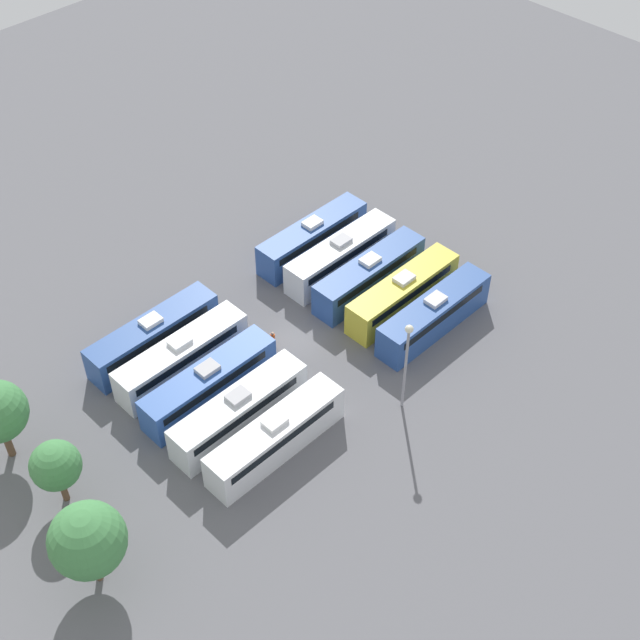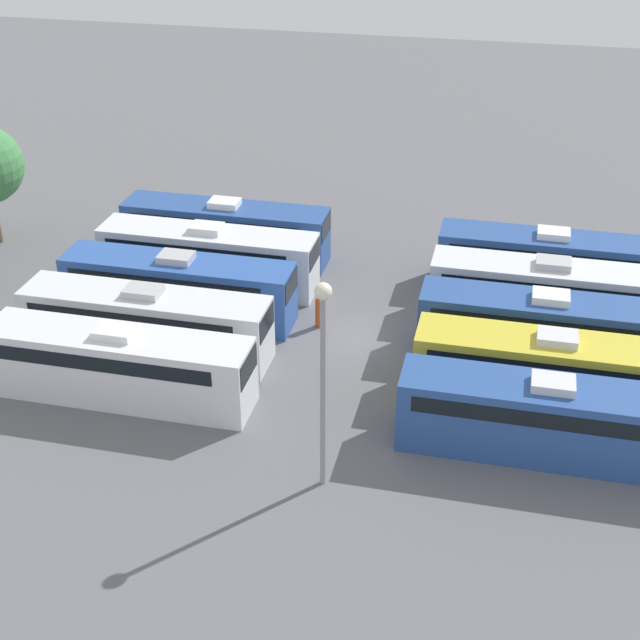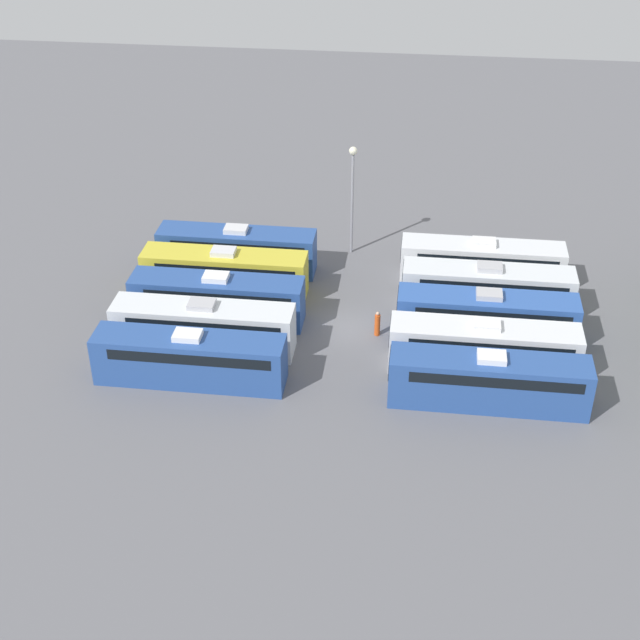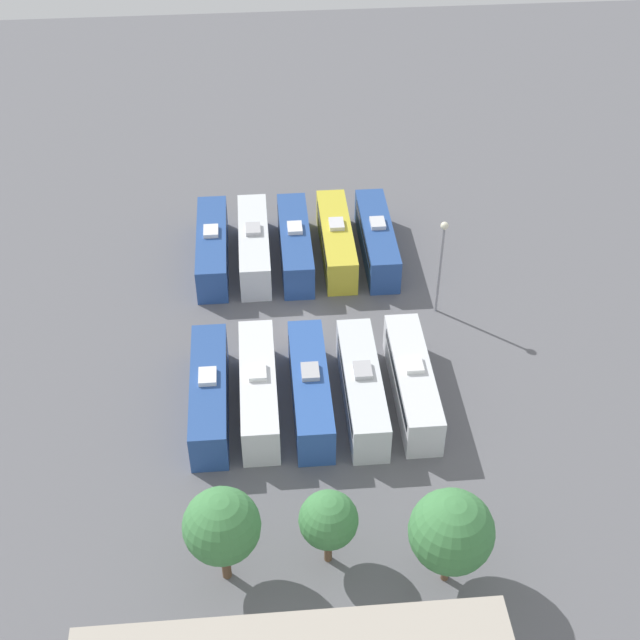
{
  "view_description": "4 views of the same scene",
  "coord_description": "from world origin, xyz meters",
  "px_view_note": "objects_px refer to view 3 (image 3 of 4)",
  "views": [
    {
      "loc": [
        -36.75,
        33.71,
        50.44
      ],
      "look_at": [
        -1.59,
        -1.23,
        2.45
      ],
      "focal_mm": 50.0,
      "sensor_mm": 36.0,
      "label": 1
    },
    {
      "loc": [
        -35.33,
        -6.54,
        21.44
      ],
      "look_at": [
        -1.2,
        1.36,
        1.41
      ],
      "focal_mm": 50.0,
      "sensor_mm": 36.0,
      "label": 2
    },
    {
      "loc": [
        48.34,
        4.15,
        31.13
      ],
      "look_at": [
        1.9,
        -1.69,
        1.66
      ],
      "focal_mm": 50.0,
      "sensor_mm": 36.0,
      "label": 3
    },
    {
      "loc": [
        3.04,
        52.19,
        44.35
      ],
      "look_at": [
        -1.22,
        1.39,
        1.57
      ],
      "focal_mm": 50.0,
      "sensor_mm": 36.0,
      "label": 4
    }
  ],
  "objects_px": {
    "bus_4": "(190,357)",
    "worker_person": "(377,324)",
    "bus_2": "(218,298)",
    "bus_0": "(237,249)",
    "bus_1": "(225,272)",
    "bus_3": "(204,326)",
    "bus_8": "(485,347)",
    "light_pole": "(353,183)",
    "bus_5": "(482,262)",
    "bus_6": "(488,288)",
    "bus_7": "(487,316)",
    "bus_9": "(490,380)"
  },
  "relations": [
    {
      "from": "bus_5",
      "to": "bus_6",
      "type": "relative_size",
      "value": 1.0
    },
    {
      "from": "bus_0",
      "to": "bus_4",
      "type": "height_order",
      "value": "same"
    },
    {
      "from": "bus_5",
      "to": "bus_8",
      "type": "bearing_deg",
      "value": -0.91
    },
    {
      "from": "bus_9",
      "to": "worker_person",
      "type": "xyz_separation_m",
      "value": [
        -6.35,
        -6.74,
        -0.85
      ]
    },
    {
      "from": "bus_5",
      "to": "bus_2",
      "type": "bearing_deg",
      "value": -67.69
    },
    {
      "from": "bus_2",
      "to": "bus_4",
      "type": "height_order",
      "value": "same"
    },
    {
      "from": "bus_2",
      "to": "bus_7",
      "type": "height_order",
      "value": "same"
    },
    {
      "from": "bus_2",
      "to": "bus_8",
      "type": "xyz_separation_m",
      "value": [
        3.58,
        17.0,
        0.0
      ]
    },
    {
      "from": "bus_5",
      "to": "bus_8",
      "type": "relative_size",
      "value": 1.0
    },
    {
      "from": "bus_1",
      "to": "bus_2",
      "type": "xyz_separation_m",
      "value": [
        3.47,
        0.27,
        0.0
      ]
    },
    {
      "from": "bus_1",
      "to": "bus_3",
      "type": "xyz_separation_m",
      "value": [
        6.89,
        0.17,
        0.0
      ]
    },
    {
      "from": "bus_2",
      "to": "bus_0",
      "type": "bearing_deg",
      "value": -178.99
    },
    {
      "from": "bus_0",
      "to": "bus_4",
      "type": "distance_m",
      "value": 13.76
    },
    {
      "from": "bus_0",
      "to": "bus_8",
      "type": "xyz_separation_m",
      "value": [
        10.46,
        17.12,
        0.0
      ]
    },
    {
      "from": "bus_2",
      "to": "bus_4",
      "type": "bearing_deg",
      "value": -0.79
    },
    {
      "from": "bus_8",
      "to": "bus_0",
      "type": "bearing_deg",
      "value": -121.42
    },
    {
      "from": "bus_4",
      "to": "bus_7",
      "type": "distance_m",
      "value": 18.66
    },
    {
      "from": "bus_0",
      "to": "bus_2",
      "type": "bearing_deg",
      "value": 1.01
    },
    {
      "from": "bus_0",
      "to": "bus_7",
      "type": "distance_m",
      "value": 18.71
    },
    {
      "from": "bus_4",
      "to": "light_pole",
      "type": "xyz_separation_m",
      "value": [
        -17.41,
        7.8,
        3.92
      ]
    },
    {
      "from": "bus_4",
      "to": "worker_person",
      "type": "relative_size",
      "value": 6.57
    },
    {
      "from": "bus_2",
      "to": "bus_9",
      "type": "relative_size",
      "value": 1.0
    },
    {
      "from": "bus_2",
      "to": "worker_person",
      "type": "bearing_deg",
      "value": 86.86
    },
    {
      "from": "bus_1",
      "to": "light_pole",
      "type": "bearing_deg",
      "value": 131.57
    },
    {
      "from": "bus_7",
      "to": "worker_person",
      "type": "height_order",
      "value": "bus_7"
    },
    {
      "from": "bus_3",
      "to": "bus_6",
      "type": "distance_m",
      "value": 18.85
    },
    {
      "from": "bus_2",
      "to": "bus_6",
      "type": "xyz_separation_m",
      "value": [
        -3.51,
        17.43,
        0.0
      ]
    },
    {
      "from": "bus_2",
      "to": "worker_person",
      "type": "distance_m",
      "value": 10.48
    },
    {
      "from": "bus_8",
      "to": "light_pole",
      "type": "distance_m",
      "value": 17.35
    },
    {
      "from": "bus_0",
      "to": "bus_4",
      "type": "xyz_separation_m",
      "value": [
        13.76,
        0.03,
        0.0
      ]
    },
    {
      "from": "bus_3",
      "to": "bus_9",
      "type": "xyz_separation_m",
      "value": [
        3.5,
        17.26,
        0.0
      ]
    },
    {
      "from": "bus_4",
      "to": "light_pole",
      "type": "height_order",
      "value": "light_pole"
    },
    {
      "from": "bus_6",
      "to": "bus_9",
      "type": "height_order",
      "value": "same"
    },
    {
      "from": "bus_7",
      "to": "bus_4",
      "type": "bearing_deg",
      "value": -68.5
    },
    {
      "from": "bus_9",
      "to": "light_pole",
      "type": "bearing_deg",
      "value": -151.56
    },
    {
      "from": "bus_2",
      "to": "bus_8",
      "type": "bearing_deg",
      "value": 78.12
    },
    {
      "from": "bus_1",
      "to": "worker_person",
      "type": "xyz_separation_m",
      "value": [
        4.04,
        10.69,
        -0.85
      ]
    },
    {
      "from": "bus_1",
      "to": "light_pole",
      "type": "height_order",
      "value": "light_pole"
    },
    {
      "from": "bus_0",
      "to": "light_pole",
      "type": "xyz_separation_m",
      "value": [
        -3.66,
        7.82,
        3.92
      ]
    },
    {
      "from": "bus_0",
      "to": "bus_1",
      "type": "relative_size",
      "value": 1.0
    },
    {
      "from": "bus_5",
      "to": "worker_person",
      "type": "distance_m",
      "value": 10.21
    },
    {
      "from": "bus_5",
      "to": "light_pole",
      "type": "distance_m",
      "value": 10.82
    },
    {
      "from": "bus_3",
      "to": "bus_8",
      "type": "relative_size",
      "value": 1.0
    },
    {
      "from": "bus_8",
      "to": "bus_5",
      "type": "bearing_deg",
      "value": 179.09
    },
    {
      "from": "bus_5",
      "to": "bus_8",
      "type": "distance_m",
      "value": 10.62
    },
    {
      "from": "bus_1",
      "to": "bus_6",
      "type": "distance_m",
      "value": 17.7
    },
    {
      "from": "bus_8",
      "to": "worker_person",
      "type": "bearing_deg",
      "value": -114.56
    },
    {
      "from": "bus_2",
      "to": "bus_9",
      "type": "xyz_separation_m",
      "value": [
        6.93,
        17.16,
        0.0
      ]
    },
    {
      "from": "bus_3",
      "to": "bus_6",
      "type": "relative_size",
      "value": 1.0
    },
    {
      "from": "worker_person",
      "to": "light_pole",
      "type": "relative_size",
      "value": 0.21
    }
  ]
}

